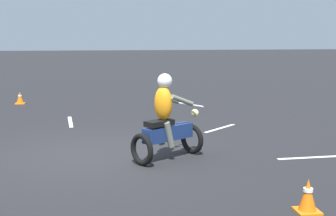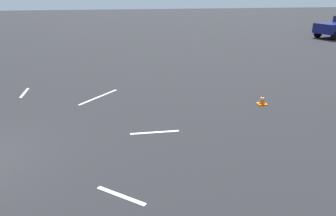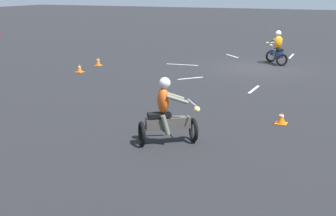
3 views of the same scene
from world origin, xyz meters
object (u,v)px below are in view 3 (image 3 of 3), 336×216
at_px(motorcycle_rider_foreground, 277,49).
at_px(traffic_cone_mid_left, 281,118).
at_px(motorcycle_rider_background, 167,115).
at_px(traffic_cone_near_right, 98,62).
at_px(traffic_cone_mid_center, 79,68).

xyz_separation_m(motorcycle_rider_foreground, traffic_cone_mid_left, (-2.15, 10.50, -0.56)).
height_order(motorcycle_rider_foreground, traffic_cone_mid_left, motorcycle_rider_foreground).
distance_m(motorcycle_rider_background, traffic_cone_mid_left, 3.67).
bearing_deg(motorcycle_rider_foreground, motorcycle_rider_background, -124.86).
relative_size(motorcycle_rider_foreground, traffic_cone_near_right, 3.98).
bearing_deg(traffic_cone_near_right, traffic_cone_mid_center, 95.83).
bearing_deg(traffic_cone_mid_left, traffic_cone_mid_center, -25.15).
distance_m(motorcycle_rider_background, traffic_cone_mid_center, 10.61).
bearing_deg(motorcycle_rider_background, traffic_cone_mid_center, -171.35).
relative_size(motorcycle_rider_background, traffic_cone_near_right, 3.98).
distance_m(traffic_cone_near_right, traffic_cone_mid_center, 1.90).
bearing_deg(motorcycle_rider_foreground, traffic_cone_mid_center, -176.81).
distance_m(motorcycle_rider_foreground, motorcycle_rider_background, 13.33).
bearing_deg(traffic_cone_mid_left, traffic_cone_near_right, -32.97).
bearing_deg(traffic_cone_near_right, motorcycle_rider_background, 129.69).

